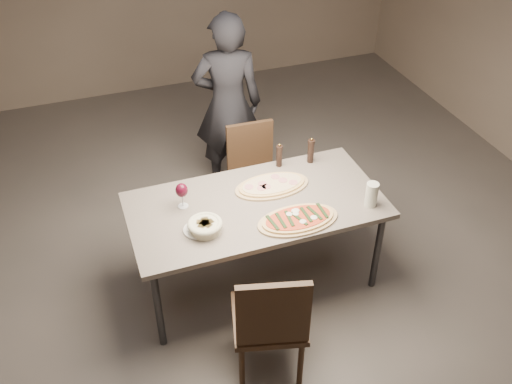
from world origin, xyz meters
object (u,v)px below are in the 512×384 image
object	(u,v)px
dining_table	(256,209)
bread_basket	(205,226)
zucchini_pizza	(298,219)
diner	(228,105)
carafe	(372,194)
pepper_mill_left	(279,156)
chair_far	(254,169)
chair_near	(271,320)
ham_pizza	(272,185)

from	to	relation	value
dining_table	bread_basket	size ratio (longest dim) A/B	7.72
zucchini_pizza	diner	distance (m)	1.57
dining_table	bread_basket	distance (m)	0.46
dining_table	carafe	xyz separation A→B (m)	(0.75, -0.29, 0.15)
zucchini_pizza	carafe	xyz separation A→B (m)	(0.55, -0.01, 0.07)
bread_basket	pepper_mill_left	distance (m)	0.93
pepper_mill_left	chair_far	world-z (taller)	pepper_mill_left
zucchini_pizza	chair_near	world-z (taller)	chair_near
carafe	chair_far	distance (m)	1.20
dining_table	carafe	bearing A→B (deg)	-20.86
ham_pizza	chair_far	distance (m)	0.66
zucchini_pizza	diner	world-z (taller)	diner
dining_table	pepper_mill_left	distance (m)	0.52
zucchini_pizza	diner	size ratio (longest dim) A/B	0.34
dining_table	ham_pizza	xyz separation A→B (m)	(0.17, 0.14, 0.07)
zucchini_pizza	chair_far	world-z (taller)	chair_far
diner	chair_far	bearing A→B (deg)	107.93
zucchini_pizza	chair_far	xyz separation A→B (m)	(0.04, 1.02, -0.27)
ham_pizza	diner	distance (m)	1.15
carafe	chair_near	size ratio (longest dim) A/B	0.19
pepper_mill_left	dining_table	bearing A→B (deg)	-130.49
bread_basket	chair_far	distance (m)	1.17
ham_pizza	diner	xyz separation A→B (m)	(0.03, 1.15, 0.07)
chair_near	chair_far	xyz separation A→B (m)	(0.45, 1.59, -0.04)
ham_pizza	bread_basket	distance (m)	0.67
ham_pizza	chair_far	bearing A→B (deg)	88.15
dining_table	chair_near	size ratio (longest dim) A/B	1.87
carafe	chair_far	world-z (taller)	carafe
dining_table	chair_near	world-z (taller)	chair_near
pepper_mill_left	diner	xyz separation A→B (m)	(-0.12, 0.91, -0.01)
zucchini_pizza	pepper_mill_left	distance (m)	0.67
dining_table	zucchini_pizza	bearing A→B (deg)	-54.04
pepper_mill_left	chair_far	bearing A→B (deg)	102.42
pepper_mill_left	zucchini_pizza	bearing A→B (deg)	-100.47
ham_pizza	chair_far	size ratio (longest dim) A/B	0.63
dining_table	chair_near	distance (m)	0.89
chair_far	diner	bearing A→B (deg)	-82.91
dining_table	pepper_mill_left	bearing A→B (deg)	49.51
ham_pizza	pepper_mill_left	distance (m)	0.29
carafe	ham_pizza	bearing A→B (deg)	143.51
dining_table	zucchini_pizza	size ratio (longest dim) A/B	3.15
zucchini_pizza	chair_far	bearing A→B (deg)	102.78
zucchini_pizza	carafe	size ratio (longest dim) A/B	3.14
bread_basket	chair_far	world-z (taller)	chair_far
dining_table	bread_basket	world-z (taller)	bread_basket
zucchini_pizza	ham_pizza	bearing A→B (deg)	109.00
diner	bread_basket	bearing A→B (deg)	80.37
diner	ham_pizza	bearing A→B (deg)	102.01
ham_pizza	chair_near	world-z (taller)	chair_near
carafe	diner	xyz separation A→B (m)	(-0.55, 1.58, -0.01)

